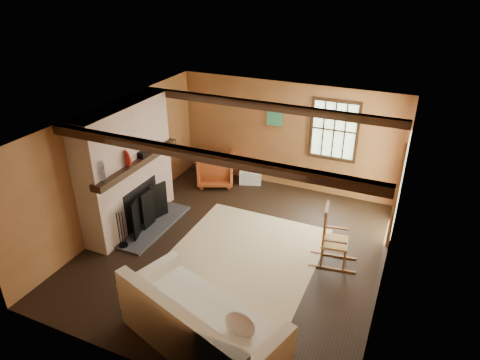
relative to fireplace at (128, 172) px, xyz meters
The scene contains 10 objects.
ground 2.48m from the fireplace, ahead, with size 5.50×5.50×0.00m, color black.
room_envelope 2.52m from the fireplace, ahead, with size 5.02×5.52×2.44m.
fireplace is the anchor object (origin of this frame).
rug 2.67m from the fireplace, ahead, with size 2.50×3.00×0.01m, color tan.
rocking_chair 3.92m from the fireplace, ahead, with size 0.85×0.52×1.10m.
sofa 3.55m from the fireplace, 39.05° to the right, with size 2.50×1.67×0.93m.
firewood_pile 2.79m from the fireplace, 85.08° to the left, with size 0.71×0.13×0.26m.
laundry_basket 3.08m from the fireplace, 60.68° to the left, with size 0.50×0.38×0.30m, color silver.
basket_pillow 3.01m from the fireplace, 60.68° to the left, with size 0.36×0.29×0.18m, color silver.
armchair 2.40m from the fireplace, 71.72° to the left, with size 0.79×0.82×0.74m, color #BF6026.
Camera 1 is at (2.62, -5.73, 4.61)m, focal length 32.00 mm.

